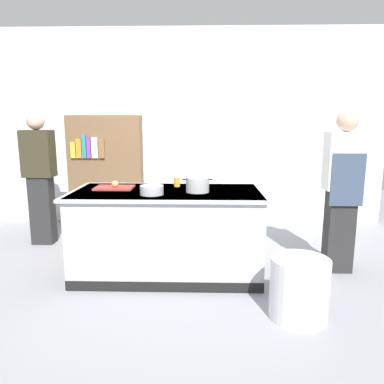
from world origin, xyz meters
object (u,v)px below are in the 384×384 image
onion (115,184)px  juice_cup (177,182)px  mixing_bowl (152,190)px  stock_pot (197,185)px  trash_bin (299,289)px  person_chef (342,188)px  bookshelf (106,172)px  person_guest (40,176)px

onion → juice_cup: bearing=14.9°
mixing_bowl → onion: bearing=146.4°
stock_pot → mixing_bowl: (-0.44, -0.15, -0.03)m
juice_cup → trash_bin: bearing=-46.5°
mixing_bowl → juice_cup: 0.50m
person_chef → bookshelf: 3.39m
mixing_bowl → person_chef: size_ratio=0.13×
juice_cup → bookshelf: size_ratio=0.06×
onion → person_guest: person_guest is taller
stock_pot → person_guest: 2.30m
onion → stock_pot: size_ratio=0.24×
mixing_bowl → bookshelf: (-0.98, 2.00, -0.09)m
onion → person_chef: bearing=0.9°
mixing_bowl → person_guest: (-1.62, 1.15, -0.03)m
mixing_bowl → juice_cup: size_ratio=2.30×
trash_bin → bookshelf: bookshelf is taller
mixing_bowl → trash_bin: mixing_bowl is taller
person_chef → bookshelf: (-2.94, 1.68, -0.06)m
onion → bookshelf: (-0.55, 1.72, -0.10)m
stock_pot → person_guest: person_guest is taller
stock_pot → onion: bearing=171.2°
trash_bin → bookshelf: size_ratio=0.30×
mixing_bowl → juice_cup: (0.22, 0.46, 0.01)m
onion → stock_pot: (0.87, -0.14, 0.02)m
trash_bin → person_guest: (-2.91, 1.83, 0.65)m
juice_cup → bookshelf: (-1.19, 1.55, -0.10)m
onion → juice_cup: size_ratio=0.71×
onion → mixing_bowl: onion is taller
onion → mixing_bowl: bearing=-33.6°
mixing_bowl → person_guest: person_guest is taller
bookshelf → person_chef: bearing=-29.7°
trash_bin → stock_pot: bearing=135.7°
stock_pot → bookshelf: size_ratio=0.18×
onion → trash_bin: (1.72, -0.96, -0.70)m
person_chef → trash_bin: bearing=127.0°
mixing_bowl → person_chef: person_chef is taller
juice_cup → bookshelf: bearing=127.6°
person_chef → person_guest: bearing=58.1°
person_chef → mixing_bowl: bearing=80.5°
onion → person_chef: 2.40m
person_guest → bookshelf: person_guest is taller
bookshelf → mixing_bowl: bearing=-64.0°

